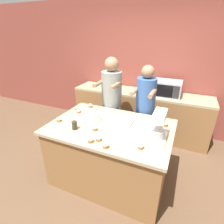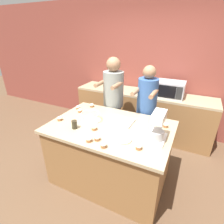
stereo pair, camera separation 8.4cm
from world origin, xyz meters
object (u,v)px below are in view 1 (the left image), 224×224
person_left (112,104)px  drinking_glass (75,125)px  cupcake_0 (90,106)px  cupcake_2 (59,119)px  person_right (144,112)px  cupcake_8 (79,111)px  cupcake_3 (165,124)px  baking_tray (121,121)px  cupcake_6 (95,128)px  mixing_bowl (90,117)px  cupcake_4 (99,138)px  stand_mixer (159,127)px  cupcake_5 (90,140)px  cupcake_1 (77,108)px  cupcake_7 (106,145)px  small_plate (124,139)px  cupcake_9 (141,146)px  microwave_oven (167,88)px

person_left → drinking_glass: bearing=-94.8°
person_left → cupcake_0: bearing=-131.9°
drinking_glass → cupcake_2: (-0.33, 0.09, -0.03)m
person_right → cupcake_8: bearing=-148.7°
cupcake_2 → cupcake_3: 1.46m
baking_tray → cupcake_6: bearing=-123.8°
mixing_bowl → cupcake_4: 0.50m
cupcake_6 → mixing_bowl: bearing=133.7°
drinking_glass → cupcake_8: 0.50m
stand_mixer → drinking_glass: stand_mixer is taller
cupcake_5 → stand_mixer: bearing=28.7°
person_left → cupcake_8: person_left is taller
person_left → cupcake_5: person_left is taller
cupcake_8 → person_right: bearing=31.3°
cupcake_1 → cupcake_7: 1.12m
cupcake_1 → cupcake_3: same height
person_left → person_right: person_left is taller
baking_tray → drinking_glass: drinking_glass is taller
cupcake_0 → cupcake_3: bearing=-6.7°
cupcake_3 → cupcake_4: size_ratio=1.00×
baking_tray → stand_mixer: bearing=-21.8°
mixing_bowl → cupcake_1: (-0.40, 0.26, -0.03)m
cupcake_0 → cupcake_3: same height
small_plate → cupcake_9: cupcake_9 is taller
cupcake_0 → cupcake_5: (0.51, -0.87, 0.00)m
drinking_glass → cupcake_1: bearing=122.0°
cupcake_4 → cupcake_5: bearing=-137.5°
cupcake_4 → cupcake_3: bearing=45.1°
person_left → microwave_oven: person_left is taller
drinking_glass → cupcake_0: (-0.18, 0.70, -0.03)m
person_right → cupcake_1: bearing=-155.1°
cupcake_0 → cupcake_3: (1.24, -0.15, 0.00)m
microwave_oven → cupcake_9: microwave_oven is taller
person_left → cupcake_7: (0.45, -1.18, 0.04)m
drinking_glass → cupcake_0: bearing=104.2°
mixing_bowl → cupcake_4: (0.33, -0.37, -0.03)m
mixing_bowl → cupcake_0: size_ratio=3.70×
cupcake_2 → cupcake_8: same height
drinking_glass → cupcake_4: size_ratio=1.59×
cupcake_2 → cupcake_8: size_ratio=1.00×
cupcake_2 → cupcake_5: (0.66, -0.26, 0.00)m
cupcake_6 → microwave_oven: bearing=68.7°
baking_tray → cupcake_9: cupcake_9 is taller
cupcake_9 → cupcake_2: bearing=173.3°
mixing_bowl → cupcake_1: bearing=147.1°
cupcake_8 → cupcake_0: bearing=78.4°
cupcake_5 → cupcake_3: bearing=44.9°
stand_mixer → cupcake_1: bearing=166.6°
baking_tray → cupcake_3: 0.60m
baking_tray → cupcake_1: size_ratio=4.66×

